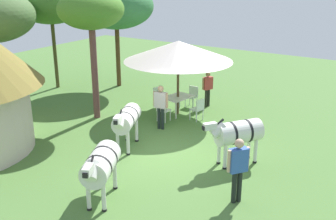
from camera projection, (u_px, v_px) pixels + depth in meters
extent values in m
plane|color=#4D7637|center=(161.00, 151.00, 13.66)|extent=(36.00, 36.00, 0.00)
cylinder|color=#513823|center=(178.00, 88.00, 16.84)|extent=(0.10, 0.10, 2.24)
cone|color=silver|center=(178.00, 51.00, 16.34)|extent=(4.40, 4.40, 0.81)
cube|color=silver|center=(178.00, 97.00, 16.97)|extent=(1.34, 1.05, 0.04)
cylinder|color=silver|center=(162.00, 107.00, 16.95)|extent=(0.06, 0.06, 0.70)
cylinder|color=silver|center=(180.00, 101.00, 17.71)|extent=(0.06, 0.06, 0.70)
cylinder|color=silver|center=(176.00, 111.00, 16.47)|extent=(0.06, 0.06, 0.70)
cylinder|color=silver|center=(193.00, 104.00, 17.24)|extent=(0.06, 0.06, 0.70)
cube|color=silver|center=(191.00, 97.00, 17.88)|extent=(0.44, 0.46, 0.04)
cube|color=silver|center=(194.00, 91.00, 17.95)|extent=(0.06, 0.44, 0.45)
cylinder|color=silver|center=(193.00, 104.00, 17.71)|extent=(0.04, 0.04, 0.45)
cylinder|color=silver|center=(185.00, 102.00, 17.91)|extent=(0.04, 0.04, 0.45)
cylinder|color=silver|center=(197.00, 102.00, 17.99)|extent=(0.04, 0.04, 0.45)
cylinder|color=silver|center=(190.00, 100.00, 18.19)|extent=(0.04, 0.04, 0.45)
cube|color=white|center=(160.00, 98.00, 17.76)|extent=(0.52, 0.50, 0.04)
cube|color=white|center=(157.00, 92.00, 17.81)|extent=(0.44, 0.13, 0.45)
cylinder|color=white|center=(166.00, 103.00, 17.84)|extent=(0.04, 0.04, 0.45)
cylinder|color=white|center=(160.00, 105.00, 17.59)|extent=(0.04, 0.04, 0.45)
cylinder|color=white|center=(160.00, 101.00, 18.08)|extent=(0.04, 0.04, 0.45)
cylinder|color=white|center=(154.00, 103.00, 17.82)|extent=(0.04, 0.04, 0.45)
cube|color=white|center=(164.00, 110.00, 16.22)|extent=(0.42, 0.44, 0.04)
cube|color=white|center=(161.00, 106.00, 16.00)|extent=(0.04, 0.44, 0.45)
cylinder|color=white|center=(162.00, 113.00, 16.54)|extent=(0.04, 0.04, 0.45)
cylinder|color=white|center=(170.00, 115.00, 16.34)|extent=(0.04, 0.04, 0.45)
cylinder|color=white|center=(157.00, 116.00, 16.25)|extent=(0.04, 0.04, 0.45)
cylinder|color=white|center=(165.00, 118.00, 16.06)|extent=(0.04, 0.04, 0.45)
cube|color=silver|center=(197.00, 109.00, 16.34)|extent=(0.53, 0.51, 0.04)
cube|color=silver|center=(200.00, 105.00, 16.14)|extent=(0.44, 0.14, 0.45)
cylinder|color=silver|center=(190.00, 114.00, 16.41)|extent=(0.04, 0.04, 0.45)
cylinder|color=silver|center=(196.00, 112.00, 16.66)|extent=(0.04, 0.04, 0.45)
cylinder|color=silver|center=(197.00, 117.00, 16.17)|extent=(0.04, 0.04, 0.45)
cylinder|color=silver|center=(203.00, 114.00, 16.42)|extent=(0.04, 0.04, 0.45)
cylinder|color=black|center=(209.00, 98.00, 18.00)|extent=(0.11, 0.11, 0.78)
cylinder|color=black|center=(206.00, 98.00, 17.94)|extent=(0.11, 0.11, 0.78)
cube|color=#B13837|center=(208.00, 83.00, 17.75)|extent=(0.46, 0.37, 0.55)
cylinder|color=#9F7151|center=(212.00, 82.00, 17.86)|extent=(0.08, 0.08, 0.52)
cylinder|color=#9F7151|center=(203.00, 84.00, 17.63)|extent=(0.08, 0.08, 0.52)
sphere|color=#9F7151|center=(208.00, 74.00, 17.62)|extent=(0.21, 0.21, 0.21)
cylinder|color=black|center=(163.00, 119.00, 15.41)|extent=(0.12, 0.12, 0.85)
cylinder|color=black|center=(159.00, 118.00, 15.46)|extent=(0.12, 0.12, 0.85)
cube|color=silver|center=(161.00, 100.00, 15.20)|extent=(0.27, 0.48, 0.60)
cylinder|color=tan|center=(167.00, 100.00, 15.09)|extent=(0.09, 0.09, 0.57)
cylinder|color=tan|center=(154.00, 99.00, 15.29)|extent=(0.09, 0.09, 0.57)
sphere|color=tan|center=(161.00, 89.00, 15.05)|extent=(0.23, 0.23, 0.23)
cylinder|color=black|center=(234.00, 187.00, 10.56)|extent=(0.13, 0.13, 0.89)
cylinder|color=black|center=(239.00, 186.00, 10.61)|extent=(0.13, 0.13, 0.89)
cube|color=#3158AF|center=(238.00, 160.00, 10.33)|extent=(0.52, 0.46, 0.63)
cylinder|color=tan|center=(229.00, 161.00, 10.23)|extent=(0.09, 0.09, 0.59)
cylinder|color=tan|center=(248.00, 158.00, 10.42)|extent=(0.09, 0.09, 0.59)
sphere|color=tan|center=(239.00, 144.00, 10.18)|extent=(0.24, 0.24, 0.24)
cylinder|color=silver|center=(238.00, 132.00, 12.49)|extent=(1.56, 1.39, 0.69)
cylinder|color=black|center=(246.00, 131.00, 12.59)|extent=(0.47, 0.62, 0.71)
cylinder|color=black|center=(231.00, 133.00, 12.40)|extent=(0.47, 0.62, 0.71)
cylinder|color=silver|center=(218.00, 130.00, 12.18)|extent=(0.63, 0.57, 0.51)
cube|color=silver|center=(210.00, 126.00, 12.03)|extent=(0.43, 0.38, 0.20)
cube|color=black|center=(204.00, 128.00, 11.98)|extent=(0.17, 0.17, 0.12)
cube|color=black|center=(218.00, 124.00, 12.12)|extent=(0.32, 0.24, 0.28)
cylinder|color=silver|center=(225.00, 157.00, 12.35)|extent=(0.11, 0.11, 0.79)
cylinder|color=black|center=(225.00, 168.00, 12.47)|extent=(0.13, 0.13, 0.06)
cylinder|color=silver|center=(219.00, 152.00, 12.69)|extent=(0.11, 0.11, 0.79)
cylinder|color=black|center=(218.00, 163.00, 12.81)|extent=(0.13, 0.13, 0.06)
cylinder|color=silver|center=(255.00, 151.00, 12.73)|extent=(0.11, 0.11, 0.79)
cylinder|color=black|center=(255.00, 162.00, 12.85)|extent=(0.13, 0.13, 0.06)
cylinder|color=silver|center=(249.00, 147.00, 13.07)|extent=(0.11, 0.11, 0.79)
cylinder|color=black|center=(248.00, 157.00, 13.19)|extent=(0.13, 0.13, 0.06)
cylinder|color=black|center=(259.00, 132.00, 12.80)|extent=(0.22, 0.18, 0.53)
cylinder|color=silver|center=(127.00, 118.00, 13.62)|extent=(1.60, 1.15, 0.63)
cylinder|color=black|center=(129.00, 115.00, 13.89)|extent=(0.32, 0.63, 0.65)
cylinder|color=black|center=(125.00, 121.00, 13.37)|extent=(0.32, 0.63, 0.65)
cylinder|color=silver|center=(120.00, 121.00, 12.88)|extent=(0.60, 0.47, 0.49)
cube|color=silver|center=(118.00, 119.00, 12.57)|extent=(0.44, 0.32, 0.20)
cube|color=black|center=(116.00, 122.00, 12.41)|extent=(0.16, 0.16, 0.12)
cube|color=black|center=(120.00, 115.00, 12.81)|extent=(0.35, 0.18, 0.28)
cylinder|color=silver|center=(128.00, 143.00, 13.28)|extent=(0.11, 0.11, 0.81)
cylinder|color=black|center=(128.00, 154.00, 13.41)|extent=(0.13, 0.13, 0.06)
cylinder|color=silver|center=(118.00, 142.00, 13.34)|extent=(0.11, 0.11, 0.81)
cylinder|color=black|center=(118.00, 153.00, 13.47)|extent=(0.13, 0.13, 0.06)
cylinder|color=silver|center=(137.00, 130.00, 14.32)|extent=(0.11, 0.11, 0.81)
cylinder|color=black|center=(137.00, 140.00, 14.45)|extent=(0.13, 0.13, 0.06)
cylinder|color=silver|center=(127.00, 130.00, 14.38)|extent=(0.11, 0.11, 0.81)
cylinder|color=black|center=(127.00, 140.00, 14.50)|extent=(0.13, 0.13, 0.06)
cylinder|color=black|center=(133.00, 113.00, 14.38)|extent=(0.24, 0.14, 0.53)
cylinder|color=silver|center=(101.00, 164.00, 10.52)|extent=(1.63, 1.27, 0.71)
cylinder|color=black|center=(104.00, 159.00, 10.80)|extent=(0.38, 0.69, 0.72)
cylinder|color=black|center=(98.00, 168.00, 10.28)|extent=(0.38, 0.69, 0.72)
cylinder|color=silver|center=(92.00, 171.00, 9.78)|extent=(0.63, 0.52, 0.52)
cube|color=silver|center=(88.00, 170.00, 9.46)|extent=(0.44, 0.33, 0.20)
cube|color=black|center=(86.00, 175.00, 9.30)|extent=(0.16, 0.16, 0.12)
cube|color=black|center=(91.00, 163.00, 9.71)|extent=(0.35, 0.19, 0.28)
cylinder|color=silver|center=(104.00, 198.00, 10.19)|extent=(0.11, 0.11, 0.77)
cylinder|color=black|center=(104.00, 210.00, 10.31)|extent=(0.13, 0.13, 0.06)
cylinder|color=silver|center=(89.00, 197.00, 10.24)|extent=(0.11, 0.11, 0.77)
cylinder|color=black|center=(89.00, 209.00, 10.35)|extent=(0.13, 0.13, 0.06)
cylinder|color=silver|center=(115.00, 176.00, 11.24)|extent=(0.11, 0.11, 0.77)
cylinder|color=black|center=(115.00, 187.00, 11.35)|extent=(0.13, 0.13, 0.06)
cylinder|color=silver|center=(101.00, 175.00, 11.28)|extent=(0.11, 0.11, 0.77)
cylinder|color=black|center=(102.00, 187.00, 11.40)|extent=(0.13, 0.13, 0.06)
cylinder|color=black|center=(109.00, 154.00, 11.29)|extent=(0.23, 0.15, 0.53)
cylinder|color=#4E361E|center=(118.00, 57.00, 20.78)|extent=(0.22, 0.22, 3.00)
ellipsoid|color=#306C3A|center=(116.00, 6.00, 19.95)|extent=(3.69, 3.69, 2.21)
cylinder|color=brown|center=(95.00, 74.00, 16.18)|extent=(0.26, 0.26, 3.62)
ellipsoid|color=#467C26|center=(91.00, 9.00, 15.36)|extent=(2.52, 2.52, 1.51)
cylinder|color=#454121|center=(55.00, 56.00, 20.43)|extent=(0.18, 0.18, 3.28)
ellipsoid|color=#3A6826|center=(50.00, 2.00, 19.58)|extent=(3.44, 3.44, 2.07)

